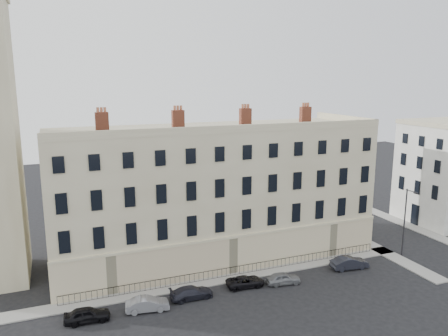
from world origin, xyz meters
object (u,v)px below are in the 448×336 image
(car_d, at_px, (245,282))
(car_f, at_px, (349,263))
(car_a, at_px, (87,315))
(car_b, at_px, (147,304))
(car_e, at_px, (283,278))
(streetlamp, at_px, (405,219))
(car_c, at_px, (191,293))

(car_d, relative_size, car_f, 0.94)
(car_a, xyz_separation_m, car_d, (15.16, 0.88, -0.11))
(car_d, bearing_deg, car_a, 98.16)
(car_b, xyz_separation_m, car_e, (13.81, 0.13, -0.03))
(streetlamp, bearing_deg, car_a, 176.31)
(car_f, bearing_deg, car_e, 99.98)
(car_a, height_order, car_b, car_a)
(car_c, xyz_separation_m, car_d, (5.70, 0.31, -0.06))
(car_c, bearing_deg, car_b, 98.58)
(car_e, xyz_separation_m, streetlamp, (16.54, 1.18, 3.86))
(car_f, height_order, streetlamp, streetlamp)
(car_a, xyz_separation_m, car_f, (27.43, 0.53, 0.03))
(car_c, xyz_separation_m, car_f, (17.97, -0.04, 0.08))
(car_e, bearing_deg, car_f, -78.68)
(car_b, bearing_deg, car_f, -80.17)
(car_c, xyz_separation_m, streetlamp, (26.02, 0.63, 3.86))
(car_c, distance_m, car_e, 9.50)
(car_a, distance_m, car_b, 5.14)
(car_d, xyz_separation_m, car_f, (12.26, -0.35, 0.14))
(car_f, relative_size, streetlamp, 0.51)
(car_b, distance_m, car_e, 13.81)
(car_f, bearing_deg, car_a, 97.67)
(car_d, distance_m, car_e, 3.88)
(car_a, xyz_separation_m, car_e, (18.94, 0.03, -0.05))
(car_c, relative_size, streetlamp, 0.51)
(car_e, bearing_deg, car_d, 85.12)
(car_a, height_order, streetlamp, streetlamp)
(car_d, bearing_deg, car_e, -97.94)
(car_d, bearing_deg, car_c, 97.92)
(car_e, height_order, streetlamp, streetlamp)
(car_b, relative_size, car_d, 0.99)
(car_c, distance_m, streetlamp, 26.32)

